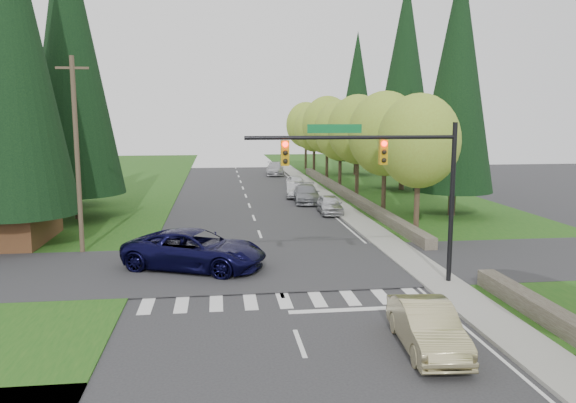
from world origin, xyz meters
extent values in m
plane|color=#28282B|center=(0.00, 0.00, 0.00)|extent=(120.00, 120.00, 0.00)
cube|color=#1B4D14|center=(13.00, 20.00, 0.03)|extent=(14.00, 110.00, 0.06)
cube|color=#1B4D14|center=(-13.00, 20.00, 0.03)|extent=(14.00, 110.00, 0.06)
cube|color=#28282B|center=(0.00, 8.00, 0.00)|extent=(120.00, 8.00, 0.10)
cube|color=gray|center=(6.90, 22.00, 0.07)|extent=(1.80, 80.00, 0.13)
cube|color=gray|center=(6.05, 22.00, 0.07)|extent=(0.20, 80.00, 0.13)
cube|color=#4C4438|center=(8.60, 30.00, 0.35)|extent=(0.70, 40.00, 0.70)
cylinder|color=black|center=(7.20, 4.50, 3.40)|extent=(0.20, 0.20, 6.80)
cylinder|color=black|center=(2.90, 4.50, 6.20)|extent=(8.60, 0.16, 0.16)
cube|color=#0C662D|center=(2.20, 4.55, 6.55)|extent=(2.20, 0.04, 0.35)
cube|color=#BF8C0C|center=(4.20, 4.50, 5.60)|extent=(0.32, 0.24, 1.00)
sphere|color=#FF0C05|center=(4.20, 4.36, 5.95)|extent=(0.22, 0.22, 0.22)
cube|color=#BF8C0C|center=(0.20, 4.50, 5.60)|extent=(0.32, 0.24, 1.00)
sphere|color=#FF0C05|center=(0.20, 4.36, 5.95)|extent=(0.22, 0.22, 0.22)
cylinder|color=#473828|center=(-9.50, 12.00, 5.00)|extent=(0.24, 0.24, 10.00)
cube|color=#473828|center=(-9.50, 12.00, 9.40)|extent=(1.60, 0.10, 0.12)
cylinder|color=#38281C|center=(9.20, 14.00, 2.38)|extent=(0.32, 0.32, 4.76)
ellipsoid|color=olive|center=(9.20, 14.00, 5.61)|extent=(4.80, 4.80, 5.52)
cylinder|color=#38281C|center=(9.30, 21.00, 2.46)|extent=(0.32, 0.32, 4.93)
ellipsoid|color=olive|center=(9.30, 21.00, 5.81)|extent=(5.20, 5.20, 5.98)
cylinder|color=#38281C|center=(9.10, 28.00, 2.52)|extent=(0.32, 0.32, 5.04)
ellipsoid|color=olive|center=(9.10, 28.00, 5.94)|extent=(5.00, 5.00, 5.75)
cylinder|color=#38281C|center=(9.20, 35.00, 2.41)|extent=(0.32, 0.32, 4.82)
ellipsoid|color=olive|center=(9.20, 35.00, 5.68)|extent=(5.00, 5.00, 5.75)
cylinder|color=#38281C|center=(9.30, 42.00, 2.58)|extent=(0.32, 0.32, 5.15)
ellipsoid|color=olive|center=(9.30, 42.00, 6.07)|extent=(5.40, 5.40, 6.21)
cylinder|color=#38281C|center=(9.10, 49.00, 2.35)|extent=(0.32, 0.32, 4.70)
ellipsoid|color=olive|center=(9.10, 49.00, 5.54)|extent=(4.80, 4.80, 5.52)
cylinder|color=#38281C|center=(9.20, 56.00, 2.49)|extent=(0.32, 0.32, 4.98)
ellipsoid|color=olive|center=(9.20, 56.00, 5.87)|extent=(5.20, 5.20, 5.98)
cylinder|color=#38281C|center=(-13.00, 14.00, 1.00)|extent=(0.50, 0.50, 2.00)
cone|color=black|center=(-13.00, 14.00, 10.80)|extent=(6.12, 6.12, 18.00)
cylinder|color=#38281C|center=(-12.00, 22.00, 1.00)|extent=(0.50, 0.50, 2.00)
cone|color=black|center=(-12.00, 22.00, 11.30)|extent=(6.46, 6.46, 19.00)
cylinder|color=#38281C|center=(-14.00, 28.00, 1.00)|extent=(0.50, 0.50, 2.00)
cone|color=black|center=(-14.00, 28.00, 10.30)|extent=(5.78, 5.78, 17.00)
cylinder|color=#38281C|center=(14.00, 20.00, 1.00)|extent=(0.50, 0.50, 2.00)
cone|color=black|center=(14.00, 20.00, 9.80)|extent=(5.44, 5.44, 16.00)
cylinder|color=#38281C|center=(15.00, 34.00, 1.00)|extent=(0.50, 0.50, 2.00)
cone|color=black|center=(15.00, 34.00, 10.80)|extent=(6.12, 6.12, 18.00)
cylinder|color=#38281C|center=(14.00, 48.00, 1.00)|extent=(0.50, 0.50, 2.00)
cone|color=black|center=(14.00, 48.00, 9.30)|extent=(5.10, 5.10, 15.00)
imported|color=tan|center=(3.77, -1.92, 0.73)|extent=(1.85, 4.51, 1.45)
imported|color=black|center=(-3.55, 8.14, 0.91)|extent=(7.25, 5.37, 1.83)
imported|color=silver|center=(5.60, 22.00, 0.68)|extent=(1.76, 4.04, 1.36)
imported|color=gray|center=(4.75, 27.41, 0.73)|extent=(2.40, 5.14, 1.45)
imported|color=silver|center=(4.20, 30.59, 0.65)|extent=(1.84, 4.06, 1.29)
imported|color=silver|center=(5.15, 36.39, 0.65)|extent=(1.76, 3.91, 1.30)
imported|color=#B1B1B6|center=(4.41, 49.25, 0.74)|extent=(2.47, 5.24, 1.48)
camera|label=1|loc=(-2.46, -17.52, 7.06)|focal=35.00mm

